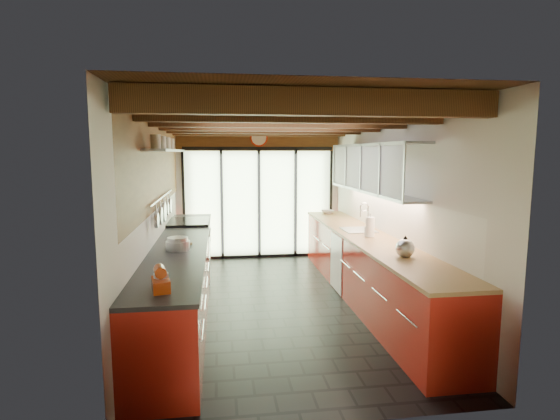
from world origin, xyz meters
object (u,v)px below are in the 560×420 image
Objects in this scene: kettle at (405,247)px; bowl at (328,212)px; soap_bottle at (368,229)px; paper_towel at (370,227)px; stand_mixer at (161,280)px.

kettle is 1.11× the size of bowl.
soap_bottle is 2.30m from bowl.
paper_towel is at bearing 90.00° from kettle.
paper_towel is at bearing 38.28° from stand_mixer.
soap_bottle is 0.77× the size of bowl.
stand_mixer is 1.09× the size of bowl.
kettle is at bearing -90.00° from bowl.
paper_towel is at bearing -90.00° from bowl.
kettle is 1.21m from soap_bottle.
paper_towel is at bearing -90.00° from soap_bottle.
stand_mixer reaches higher than soap_bottle.
soap_bottle is at bearing -90.00° from bowl.
kettle is at bearing -90.00° from paper_towel.
stand_mixer is 3.24m from paper_towel.
soap_bottle is at bearing 90.00° from kettle.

